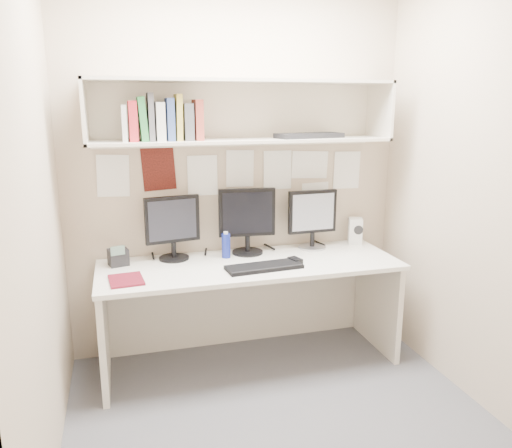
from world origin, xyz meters
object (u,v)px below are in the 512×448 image
object	(u,v)px
keyboard	(264,267)
monitor_center	(247,218)
monitor_right	(312,217)
desk_phone	(118,257)
speaker	(355,231)
desk	(250,313)
maroon_notebook	(126,280)
monitor_left	(173,225)

from	to	relation	value
keyboard	monitor_center	bearing A→B (deg)	87.38
monitor_right	desk_phone	bearing A→B (deg)	179.45
monitor_center	speaker	size ratio (longest dim) A/B	2.34
desk	monitor_center	size ratio (longest dim) A/B	4.30
monitor_right	desk_phone	xyz separation A→B (m)	(-1.38, -0.05, -0.18)
desk	keyboard	size ratio (longest dim) A/B	4.07
desk	speaker	size ratio (longest dim) A/B	10.08
keyboard	maroon_notebook	xyz separation A→B (m)	(-0.86, 0.00, -0.01)
monitor_left	maroon_notebook	size ratio (longest dim) A/B	1.82
keyboard	speaker	distance (m)	0.93
speaker	desk_phone	size ratio (longest dim) A/B	1.36
desk	monitor_left	bearing A→B (deg)	155.58
speaker	keyboard	bearing A→B (deg)	-135.59
monitor_left	speaker	xyz separation A→B (m)	(1.37, 0.02, -0.14)
desk_phone	speaker	bearing A→B (deg)	-12.83
desk	maroon_notebook	xyz separation A→B (m)	(-0.81, -0.15, 0.37)
desk	speaker	distance (m)	1.03
monitor_center	keyboard	xyz separation A→B (m)	(0.02, -0.37, -0.24)
monitor_center	monitor_right	xyz separation A→B (m)	(0.49, 0.00, -0.02)
monitor_left	monitor_right	distance (m)	1.01
desk	maroon_notebook	bearing A→B (deg)	-169.39
desk	maroon_notebook	distance (m)	0.90
maroon_notebook	monitor_left	bearing A→B (deg)	43.25
monitor_left	keyboard	bearing A→B (deg)	-44.65
maroon_notebook	desk_phone	bearing A→B (deg)	91.72
monitor_center	monitor_left	bearing A→B (deg)	-174.54
monitor_left	keyboard	size ratio (longest dim) A/B	0.89
speaker	monitor_center	bearing A→B (deg)	-159.37
monitor_left	monitor_center	distance (m)	0.52
monitor_right	desk_phone	distance (m)	1.39
keyboard	speaker	world-z (taller)	speaker
monitor_right	monitor_left	bearing A→B (deg)	177.45
monitor_right	monitor_center	bearing A→B (deg)	177.46
maroon_notebook	desk_phone	size ratio (longest dim) A/B	1.64
monitor_left	speaker	bearing A→B (deg)	-9.16
monitor_left	desk_phone	world-z (taller)	monitor_left
desk	desk_phone	distance (m)	0.96
monitor_center	monitor_right	bearing A→B (deg)	5.48
desk_phone	monitor_center	bearing A→B (deg)	-11.90
monitor_center	monitor_right	size ratio (longest dim) A/B	1.08
monitor_center	desk_phone	size ratio (longest dim) A/B	3.18
speaker	maroon_notebook	bearing A→B (deg)	-147.69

